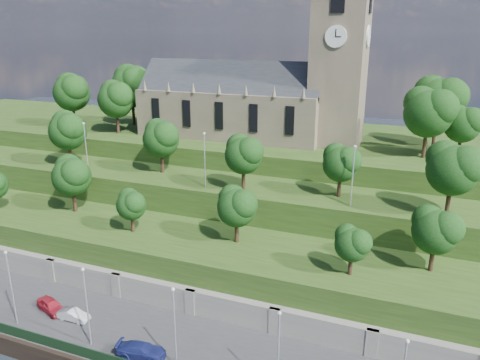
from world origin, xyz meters
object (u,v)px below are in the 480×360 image
at_px(church, 259,94).
at_px(car_middle, 73,315).
at_px(car_left, 51,306).
at_px(car_right, 141,350).

distance_m(church, car_middle, 45.89).
bearing_deg(car_left, car_middle, -77.14).
height_order(church, car_left, church).
height_order(car_left, car_right, car_left).
relative_size(church, car_middle, 10.22).
height_order(car_middle, car_right, car_right).
distance_m(car_middle, car_right, 10.76).
bearing_deg(car_middle, church, -11.65).
relative_size(church, car_left, 8.98).
bearing_deg(car_left, church, 4.66).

